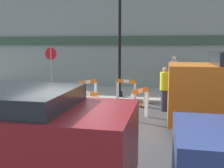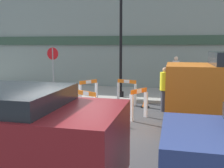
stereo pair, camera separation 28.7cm
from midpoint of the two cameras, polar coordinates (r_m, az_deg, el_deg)
The scene contains 15 objects.
ground_plane at distance 7.70m, azimuth -8.12°, elevation -10.72°, with size 60.00×60.00×0.00m, color #38383A.
sidewalk_slab at distance 13.52m, azimuth 1.51°, elevation -2.01°, with size 18.00×3.52×0.15m.
storefront_facade at distance 15.10m, azimuth 2.97°, elevation 9.28°, with size 18.00×0.22×5.50m.
streetlamp_post at distance 12.07m, azimuth 2.65°, elevation 13.30°, with size 0.44×0.44×5.30m.
stop_sign at distance 13.21m, azimuth -12.12°, elevation 4.54°, with size 0.60×0.06×2.27m.
barricade_0 at distance 8.77m, azimuth -4.68°, elevation -4.54°, with size 0.83×0.49×1.02m.
barricade_1 at distance 9.03m, azimuth 6.76°, elevation -4.11°, with size 0.55×0.77×1.05m.
barricade_2 at distance 11.18m, azimuth 3.94°, elevation -1.56°, with size 0.88×0.39×1.08m.
barricade_3 at distance 11.09m, azimuth -4.41°, elevation -1.64°, with size 0.62×0.84×1.07m.
traffic_cone_0 at distance 8.35m, azimuth 1.73°, elevation -7.00°, with size 0.30×0.30×0.61m.
traffic_cone_1 at distance 9.46m, azimuth -8.44°, elevation -5.73°, with size 0.30×0.30×0.46m.
traffic_cone_2 at distance 10.82m, azimuth 7.96°, elevation -3.88°, with size 0.30×0.30×0.48m.
traffic_cone_3 at distance 8.33m, azimuth -0.79°, elevation -7.47°, with size 0.30×0.30×0.49m.
person_worker at distance 10.17m, azimuth 12.16°, elevation -0.85°, with size 0.44×0.44×1.70m.
person_pedestrian at distance 13.60m, azimuth 14.26°, elevation 2.33°, with size 0.41×0.41×1.82m.
Camera 2 is at (2.82, -6.74, 2.50)m, focal length 42.00 mm.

